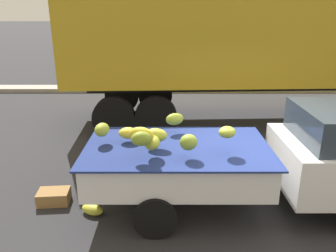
{
  "coord_description": "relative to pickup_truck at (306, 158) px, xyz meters",
  "views": [
    {
      "loc": [
        -1.52,
        -4.94,
        3.11
      ],
      "look_at": [
        -1.54,
        0.35,
        1.27
      ],
      "focal_mm": 35.46,
      "sensor_mm": 36.0,
      "label": 1
    }
  ],
  "objects": [
    {
      "name": "curb_strip",
      "position": [
        -0.68,
        8.55,
        -0.8
      ],
      "size": [
        80.0,
        0.8,
        0.16
      ],
      "primitive_type": "cube",
      "color": "gray",
      "rests_on": "ground"
    },
    {
      "name": "semi_trailer",
      "position": [
        0.96,
        4.58,
        1.66
      ],
      "size": [
        12.1,
        3.09,
        3.95
      ],
      "rotation": [
        0.0,
        0.0,
        0.04
      ],
      "color": "gold",
      "rests_on": "ground"
    },
    {
      "name": "produce_crate",
      "position": [
        -4.16,
        0.08,
        -0.77
      ],
      "size": [
        0.55,
        0.4,
        0.22
      ],
      "primitive_type": "cube",
      "rotation": [
        0.0,
        0.0,
        0.08
      ],
      "color": "olive",
      "rests_on": "ground"
    },
    {
      "name": "pickup_truck",
      "position": [
        0.0,
        0.0,
        0.0
      ],
      "size": [
        5.18,
        1.83,
        1.7
      ],
      "rotation": [
        0.0,
        0.0,
        -0.0
      ],
      "color": "white",
      "rests_on": "ground"
    },
    {
      "name": "fallen_banana_bunch_near_tailgate",
      "position": [
        -3.43,
        -0.26,
        -0.8
      ],
      "size": [
        0.44,
        0.34,
        0.16
      ],
      "primitive_type": "ellipsoid",
      "rotation": [
        0.0,
        0.0,
        2.74
      ],
      "color": "gold",
      "rests_on": "ground"
    },
    {
      "name": "ground",
      "position": [
        -0.68,
        0.06,
        -0.88
      ],
      "size": [
        220.0,
        220.0,
        0.0
      ],
      "primitive_type": "plane",
      "color": "#28282B"
    }
  ]
}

